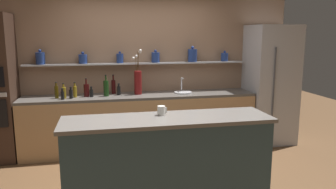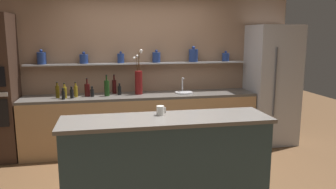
{
  "view_description": "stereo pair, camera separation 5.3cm",
  "coord_description": "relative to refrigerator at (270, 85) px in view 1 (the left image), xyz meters",
  "views": [
    {
      "loc": [
        -0.68,
        -3.95,
        1.88
      ],
      "look_at": [
        0.2,
        0.28,
        1.09
      ],
      "focal_mm": 35.0,
      "sensor_mm": 36.0,
      "label": 1
    },
    {
      "loc": [
        -0.62,
        -3.96,
        1.88
      ],
      "look_at": [
        0.2,
        0.28,
        1.09
      ],
      "focal_mm": 35.0,
      "sensor_mm": 36.0,
      "label": 2
    }
  ],
  "objects": [
    {
      "name": "refrigerator",
      "position": [
        0.0,
        0.0,
        0.0
      ],
      "size": [
        0.77,
        0.73,
        2.04
      ],
      "color": "#B7B7BC",
      "rests_on": "ground_plane"
    },
    {
      "name": "back_counter_unit",
      "position": [
        -2.27,
        0.04,
        -0.56
      ],
      "size": [
        3.73,
        0.62,
        0.92
      ],
      "color": "tan",
      "rests_on": "ground_plane"
    },
    {
      "name": "bottle_oil_0",
      "position": [
        -3.29,
        0.02,
        -0.0
      ],
      "size": [
        0.06,
        0.06,
        0.24
      ],
      "color": "olive",
      "rests_on": "back_counter_unit"
    },
    {
      "name": "bottle_oil_7",
      "position": [
        -3.56,
        -0.01,
        0.0
      ],
      "size": [
        0.06,
        0.06,
        0.25
      ],
      "color": "#47380A",
      "rests_on": "back_counter_unit"
    },
    {
      "name": "bottle_wine_6",
      "position": [
        -2.69,
        0.23,
        0.02
      ],
      "size": [
        0.07,
        0.07,
        0.32
      ],
      "color": "#380C0C",
      "rests_on": "back_counter_unit"
    },
    {
      "name": "back_wall_unit",
      "position": [
        -2.22,
        0.4,
        0.28
      ],
      "size": [
        5.2,
        0.28,
        2.6
      ],
      "color": "#937056",
      "rests_on": "ground_plane"
    },
    {
      "name": "bottle_sauce_2",
      "position": [
        -3.34,
        -0.07,
        -0.02
      ],
      "size": [
        0.05,
        0.05,
        0.18
      ],
      "color": "black",
      "rests_on": "back_counter_unit"
    },
    {
      "name": "bottle_sauce_9",
      "position": [
        -3.46,
        -0.13,
        -0.03
      ],
      "size": [
        0.05,
        0.05,
        0.17
      ],
      "color": "black",
      "rests_on": "back_counter_unit"
    },
    {
      "name": "sink_fixture",
      "position": [
        -1.55,
        0.05,
        -0.08
      ],
      "size": [
        0.29,
        0.29,
        0.25
      ],
      "color": "#B7B7BC",
      "rests_on": "back_counter_unit"
    },
    {
      "name": "bottle_wine_1",
      "position": [
        -3.12,
        0.04,
        0.01
      ],
      "size": [
        0.08,
        0.08,
        0.29
      ],
      "color": "#380C0C",
      "rests_on": "back_counter_unit"
    },
    {
      "name": "island_counter",
      "position": [
        -2.22,
        -1.88,
        -0.51
      ],
      "size": [
        2.21,
        0.61,
        1.02
      ],
      "color": "#334C56",
      "rests_on": "ground_plane"
    },
    {
      "name": "coffee_mug",
      "position": [
        -2.26,
        -1.77,
        0.05
      ],
      "size": [
        0.1,
        0.08,
        0.1
      ],
      "color": "silver",
      "rests_on": "island_counter"
    },
    {
      "name": "flower_vase",
      "position": [
        -2.3,
        0.09,
        0.12
      ],
      "size": [
        0.15,
        0.12,
        0.73
      ],
      "color": "maroon",
      "rests_on": "back_counter_unit"
    },
    {
      "name": "bottle_sauce_4",
      "position": [
        -2.61,
        0.07,
        -0.02
      ],
      "size": [
        0.06,
        0.06,
        0.19
      ],
      "color": "black",
      "rests_on": "back_counter_unit"
    },
    {
      "name": "bottle_sauce_3",
      "position": [
        -3.04,
        0.0,
        -0.03
      ],
      "size": [
        0.06,
        0.06,
        0.16
      ],
      "color": "black",
      "rests_on": "back_counter_unit"
    },
    {
      "name": "bottle_oil_8",
      "position": [
        -3.45,
        -0.04,
        -0.01
      ],
      "size": [
        0.07,
        0.07,
        0.24
      ],
      "color": "olive",
      "rests_on": "back_counter_unit"
    },
    {
      "name": "bottle_wine_5",
      "position": [
        -2.81,
        0.02,
        0.03
      ],
      "size": [
        0.08,
        0.08,
        0.34
      ],
      "color": "#193814",
      "rests_on": "back_counter_unit"
    },
    {
      "name": "ground_plane",
      "position": [
        -2.22,
        -1.2,
        -1.02
      ],
      "size": [
        12.0,
        12.0,
        0.0
      ],
      "primitive_type": "plane",
      "color": "brown"
    }
  ]
}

